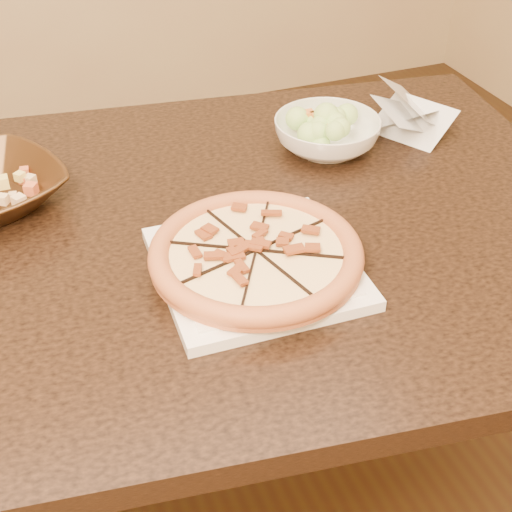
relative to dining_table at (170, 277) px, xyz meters
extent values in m
cube|color=#331F13|center=(0.00, 0.00, 0.08)|extent=(1.54, 1.11, 0.04)
cylinder|color=#331F13|center=(0.64, 0.38, -0.30)|extent=(0.07, 0.07, 0.71)
cube|color=white|center=(0.09, -0.15, 0.11)|extent=(0.29, 0.29, 0.02)
cube|color=white|center=(0.09, -0.15, 0.12)|extent=(0.24, 0.24, 0.00)
cylinder|color=#CF7E4B|center=(0.09, -0.15, 0.13)|extent=(0.30, 0.30, 0.01)
torus|color=#CF7E4B|center=(0.09, -0.15, 0.13)|extent=(0.31, 0.31, 0.03)
cylinder|color=#F6E3A2|center=(0.09, -0.15, 0.13)|extent=(0.25, 0.25, 0.01)
cube|color=black|center=(0.09, -0.15, 0.14)|extent=(0.08, 0.29, 0.01)
cube|color=black|center=(0.09, -0.15, 0.14)|extent=(0.26, 0.15, 0.01)
cube|color=black|center=(0.09, -0.15, 0.14)|extent=(0.29, 0.08, 0.01)
cube|color=black|center=(0.09, -0.15, 0.14)|extent=(0.15, 0.26, 0.01)
cube|color=#A3431E|center=(0.11, -0.15, 0.14)|extent=(0.03, 0.02, 0.00)
cube|color=#A3431E|center=(0.14, -0.13, 0.14)|extent=(0.03, 0.02, 0.00)
cube|color=#A3431E|center=(0.15, -0.10, 0.14)|extent=(0.03, 0.03, 0.00)
cube|color=#A3431E|center=(0.11, -0.13, 0.14)|extent=(0.02, 0.03, 0.00)
cube|color=#A3431E|center=(0.11, -0.10, 0.14)|extent=(0.02, 0.03, 0.00)
cube|color=#A3431E|center=(0.10, -0.07, 0.14)|extent=(0.02, 0.02, 0.00)
cube|color=#A3431E|center=(0.08, -0.12, 0.14)|extent=(0.02, 0.03, 0.00)
cube|color=#A3431E|center=(0.06, -0.09, 0.14)|extent=(0.02, 0.03, 0.00)
cube|color=#A3431E|center=(0.03, -0.08, 0.14)|extent=(0.03, 0.03, 0.00)
cube|color=#A3431E|center=(0.05, -0.13, 0.14)|extent=(0.03, 0.03, 0.00)
cube|color=#A3431E|center=(0.02, -0.13, 0.14)|extent=(0.03, 0.02, 0.00)
cube|color=#A3431E|center=(0.07, -0.15, 0.14)|extent=(0.03, 0.02, 0.00)
cube|color=#A3431E|center=(0.04, -0.16, 0.14)|extent=(0.03, 0.02, 0.00)
cube|color=#A3431E|center=(0.01, -0.19, 0.14)|extent=(0.03, 0.02, 0.00)
cube|color=#A3431E|center=(0.06, -0.18, 0.14)|extent=(0.03, 0.03, 0.00)
cube|color=#A3431E|center=(0.05, -0.20, 0.14)|extent=(0.03, 0.03, 0.00)
cube|color=#A3431E|center=(0.05, -0.24, 0.14)|extent=(0.02, 0.03, 0.00)
cube|color=#A3431E|center=(0.08, -0.20, 0.14)|extent=(0.02, 0.03, 0.00)
cube|color=#A3431E|center=(0.10, -0.23, 0.14)|extent=(0.02, 0.03, 0.00)
cube|color=#A3431E|center=(0.10, -0.18, 0.14)|extent=(0.02, 0.03, 0.00)
cube|color=#A3431E|center=(0.12, -0.20, 0.14)|extent=(0.02, 0.03, 0.00)
cube|color=#A3431E|center=(0.15, -0.21, 0.14)|extent=(0.03, 0.03, 0.00)
cube|color=#A3431E|center=(0.12, -0.17, 0.14)|extent=(0.03, 0.02, 0.00)
cube|color=#A3431E|center=(0.15, -0.17, 0.14)|extent=(0.03, 0.02, 0.00)
cube|color=#A3431E|center=(0.18, -0.15, 0.14)|extent=(0.02, 0.01, 0.00)
cube|color=#E5CF63|center=(-0.22, 0.15, 0.17)|extent=(0.03, 0.03, 0.03)
cube|color=#E2BD8A|center=(-0.20, 0.15, 0.17)|extent=(0.03, 0.03, 0.03)
imported|color=white|center=(0.35, 0.14, 0.13)|extent=(0.25, 0.25, 0.06)
sphere|color=#B1E880|center=(0.35, 0.14, 0.18)|extent=(0.04, 0.04, 0.04)
sphere|color=#B1E880|center=(0.36, 0.15, 0.18)|extent=(0.04, 0.04, 0.04)
sphere|color=#B1E880|center=(0.37, 0.17, 0.18)|extent=(0.04, 0.04, 0.04)
sphere|color=#B1E880|center=(0.35, 0.15, 0.18)|extent=(0.04, 0.04, 0.04)
sphere|color=#B1E880|center=(0.34, 0.17, 0.18)|extent=(0.04, 0.04, 0.04)
sphere|color=#B1E880|center=(0.35, 0.14, 0.18)|extent=(0.04, 0.04, 0.04)
sphere|color=#B1E880|center=(0.33, 0.15, 0.18)|extent=(0.04, 0.04, 0.04)
sphere|color=#B1E880|center=(0.31, 0.14, 0.18)|extent=(0.04, 0.04, 0.04)
sphere|color=#B1E880|center=(0.34, 0.14, 0.18)|extent=(0.04, 0.04, 0.04)
sphere|color=#B1E880|center=(0.33, 0.12, 0.18)|extent=(0.04, 0.04, 0.04)
sphere|color=#B1E880|center=(0.35, 0.14, 0.18)|extent=(0.04, 0.04, 0.04)
sphere|color=#B1E880|center=(0.35, 0.12, 0.18)|extent=(0.04, 0.04, 0.04)
sphere|color=#B1E880|center=(0.37, 0.11, 0.18)|extent=(0.04, 0.04, 0.04)
sphere|color=#B1E880|center=(0.36, 0.14, 0.18)|extent=(0.04, 0.04, 0.04)
cube|color=orange|center=(0.37, 0.16, 0.17)|extent=(0.02, 0.02, 0.01)
cube|color=orange|center=(0.33, 0.17, 0.17)|extent=(0.02, 0.02, 0.01)
cube|color=orange|center=(0.32, 0.12, 0.17)|extent=(0.02, 0.02, 0.01)
cube|color=orange|center=(0.37, 0.12, 0.17)|extent=(0.02, 0.02, 0.01)
camera|label=1|loc=(-0.20, -0.91, 0.74)|focal=50.00mm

